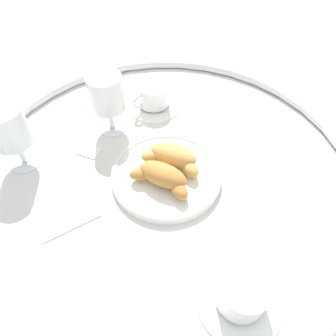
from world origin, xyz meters
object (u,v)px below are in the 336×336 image
Objects in this scene: pastry_plate at (168,174)px; juice_glass_right at (9,131)px; juice_glass_left at (107,95)px; coffee_cup_far at (242,294)px; croissant_large at (172,157)px; coffee_cup_near at (153,98)px; sugar_packet at (89,151)px; croissant_small at (162,176)px; folded_napkin at (63,207)px.

juice_glass_right is (0.30, -0.07, 0.08)m from pastry_plate.
coffee_cup_far is at bearing 115.95° from juice_glass_left.
croissant_large and coffee_cup_far have the same top height.
coffee_cup_near is at bearing -83.40° from croissant_large.
juice_glass_left is at bearing -95.12° from sugar_packet.
croissant_small is 0.86× the size of juice_glass_left.
coffee_cup_near reaches higher than pastry_plate.
coffee_cup_near is (-0.00, -0.27, -0.01)m from croissant_small.
juice_glass_right reaches higher than pastry_plate.
juice_glass_right reaches higher than croissant_small.
juice_glass_right is at bearing 26.52° from juice_glass_left.
croissant_small is 0.23m from juice_glass_left.
pastry_plate reaches higher than sugar_packet.
juice_glass_right reaches higher than coffee_cup_near.
croissant_small is 2.40× the size of sugar_packet.
juice_glass_right is 0.16m from sugar_packet.
pastry_plate is 1.62× the size of juice_glass_left.
folded_napkin is (0.22, 0.08, -0.04)m from croissant_large.
croissant_small is 0.20m from folded_napkin.
croissant_small is at bearing 61.95° from pastry_plate.
coffee_cup_far is (-0.10, 0.49, 0.00)m from coffee_cup_near.
croissant_large is (-0.01, -0.02, 0.03)m from pastry_plate.
juice_glass_left is (0.10, 0.07, 0.07)m from coffee_cup_near.
coffee_cup_far is (-0.09, 0.25, 0.02)m from pastry_plate.
croissant_small is at bearing 62.36° from croissant_large.
croissant_small and coffee_cup_near have the same top height.
coffee_cup_far is at bearing 105.26° from croissant_large.
croissant_large is at bearing -117.12° from pastry_plate.
croissant_small is at bearing -66.06° from coffee_cup_far.
coffee_cup_far reaches higher than sugar_packet.
coffee_cup_near is 1.24× the size of folded_napkin.
pastry_plate is 1.67× the size of coffee_cup_near.
croissant_small is 0.25m from coffee_cup_far.
folded_napkin is at bearing 103.91° from sugar_packet.
coffee_cup_near is 1.00× the size of coffee_cup_far.
coffee_cup_far is at bearing 145.87° from folded_napkin.
coffee_cup_near is 0.97× the size of juice_glass_left.
juice_glass_right is at bearing -52.95° from folded_napkin.
sugar_packet is (0.15, -0.12, -0.03)m from croissant_small.
coffee_cup_far reaches higher than folded_napkin.
coffee_cup_near is 0.50m from coffee_cup_far.
folded_napkin is (0.09, 0.22, -0.09)m from juice_glass_left.
croissant_small is 0.31m from juice_glass_right.
folded_napkin is at bearing 8.13° from croissant_small.
juice_glass_right is at bearing -13.49° from pastry_plate.
croissant_large and coffee_cup_near have the same top height.
juice_glass_right is (0.19, 0.09, -0.00)m from juice_glass_left.
pastry_plate is 0.27m from coffee_cup_far.
croissant_large is at bearing -172.00° from sugar_packet.
pastry_plate is 0.21m from folded_napkin.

